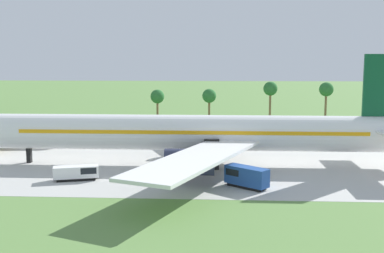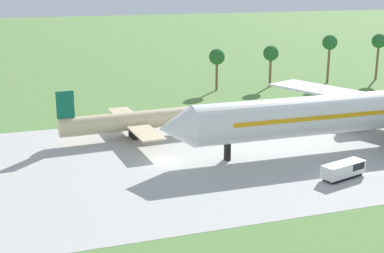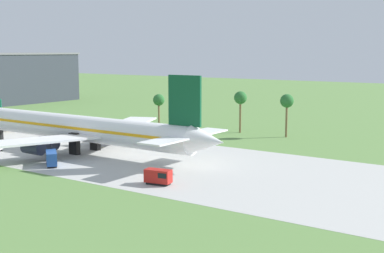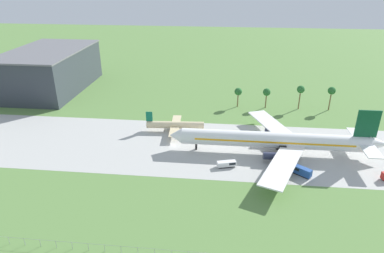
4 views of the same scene
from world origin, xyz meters
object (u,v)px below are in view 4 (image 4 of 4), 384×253
(catering_van, at_px, (301,171))
(terminal_building, at_px, (50,70))
(regional_aircraft, at_px, (175,125))
(fuel_truck, at_px, (227,164))
(jet_airliner, at_px, (277,140))

(catering_van, distance_m, terminal_building, 144.59)
(regional_aircraft, xyz_separation_m, fuel_truck, (21.82, -26.00, -1.66))
(catering_van, bearing_deg, regional_aircraft, 147.94)
(fuel_truck, bearing_deg, terminal_building, 143.24)
(jet_airliner, xyz_separation_m, fuel_truck, (-17.58, -11.17, -4.19))
(jet_airliner, height_order, terminal_building, terminal_building)
(fuel_truck, height_order, terminal_building, terminal_building)
(catering_van, xyz_separation_m, terminal_building, (-122.48, 76.26, 9.45))
(terminal_building, bearing_deg, fuel_truck, -36.76)
(jet_airliner, distance_m, catering_van, 15.74)
(regional_aircraft, distance_m, fuel_truck, 33.98)
(fuel_truck, bearing_deg, jet_airliner, 32.43)
(jet_airliner, relative_size, fuel_truck, 11.57)
(regional_aircraft, height_order, fuel_truck, regional_aircraft)
(regional_aircraft, height_order, catering_van, regional_aircraft)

